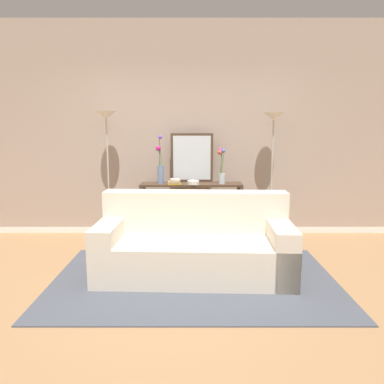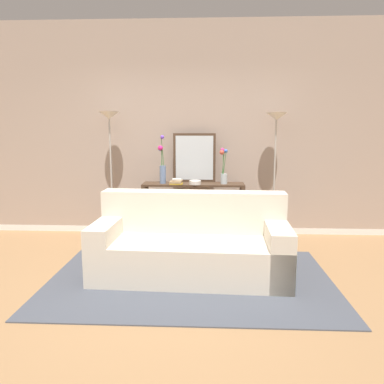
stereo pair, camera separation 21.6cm
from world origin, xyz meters
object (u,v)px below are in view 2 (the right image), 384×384
(couch, at_px, (191,247))
(console_table, at_px, (193,201))
(floor_lamp_right, at_px, (276,141))
(vase_short_flowers, at_px, (224,170))
(floor_lamp_left, at_px, (110,140))
(book_row_under_console, at_px, (167,234))
(fruit_bowl, at_px, (195,182))
(wall_mirror, at_px, (194,158))
(vase_tall_flowers, at_px, (162,166))
(book_stack, at_px, (176,182))

(couch, relative_size, console_table, 1.45)
(floor_lamp_right, bearing_deg, vase_short_flowers, 179.05)
(couch, distance_m, floor_lamp_left, 2.09)
(couch, relative_size, book_row_under_console, 4.99)
(floor_lamp_left, relative_size, fruit_bowl, 10.85)
(wall_mirror, bearing_deg, fruit_bowl, -85.45)
(console_table, xyz_separation_m, wall_mirror, (0.01, 0.14, 0.60))
(vase_tall_flowers, relative_size, fruit_bowl, 4.07)
(vase_tall_flowers, bearing_deg, book_row_under_console, 26.32)
(book_row_under_console, bearing_deg, floor_lamp_right, -1.22)
(couch, distance_m, book_row_under_console, 1.43)
(floor_lamp_left, height_order, vase_short_flowers, floor_lamp_left)
(wall_mirror, bearing_deg, floor_lamp_left, -171.73)
(vase_short_flowers, xyz_separation_m, fruit_bowl, (-0.40, -0.08, -0.17))
(book_stack, bearing_deg, floor_lamp_right, 3.01)
(wall_mirror, relative_size, fruit_bowl, 4.20)
(fruit_bowl, xyz_separation_m, book_row_under_console, (-0.41, 0.10, -0.78))
(couch, bearing_deg, book_row_under_console, 107.28)
(wall_mirror, bearing_deg, book_row_under_console, -160.54)
(couch, height_order, vase_short_flowers, vase_short_flowers)
(vase_tall_flowers, relative_size, vase_short_flowers, 1.35)
(console_table, bearing_deg, book_row_under_console, -180.00)
(fruit_bowl, bearing_deg, vase_short_flowers, 11.37)
(vase_short_flowers, relative_size, fruit_bowl, 3.01)
(book_stack, distance_m, book_row_under_console, 0.81)
(couch, xyz_separation_m, floor_lamp_right, (1.09, 1.31, 1.09))
(book_stack, bearing_deg, couch, -77.81)
(vase_short_flowers, height_order, book_row_under_console, vase_short_flowers)
(console_table, distance_m, vase_short_flowers, 0.62)
(wall_mirror, xyz_separation_m, book_stack, (-0.24, -0.24, -0.31))
(floor_lamp_right, bearing_deg, couch, -129.60)
(floor_lamp_right, height_order, book_stack, floor_lamp_right)
(vase_tall_flowers, bearing_deg, console_table, 3.49)
(floor_lamp_right, xyz_separation_m, book_stack, (-1.36, -0.07, -0.56))
(wall_mirror, distance_m, book_row_under_console, 1.18)
(console_table, relative_size, floor_lamp_right, 0.80)
(vase_short_flowers, xyz_separation_m, book_stack, (-0.66, -0.08, -0.16))
(floor_lamp_right, height_order, wall_mirror, floor_lamp_right)
(vase_tall_flowers, relative_size, book_stack, 3.75)
(floor_lamp_left, bearing_deg, vase_tall_flowers, 0.44)
(book_row_under_console, bearing_deg, book_stack, -34.55)
(floor_lamp_left, xyz_separation_m, fruit_bowl, (1.19, -0.07, -0.58))
(wall_mirror, height_order, vase_tall_flowers, wall_mirror)
(couch, distance_m, console_table, 1.37)
(vase_tall_flowers, xyz_separation_m, book_row_under_console, (0.05, 0.03, -1.00))
(floor_lamp_right, relative_size, vase_tall_flowers, 2.64)
(couch, distance_m, fruit_bowl, 1.35)
(floor_lamp_right, distance_m, vase_short_flowers, 0.81)
(vase_tall_flowers, xyz_separation_m, vase_short_flowers, (0.86, 0.01, -0.05))
(floor_lamp_left, height_order, vase_tall_flowers, floor_lamp_left)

